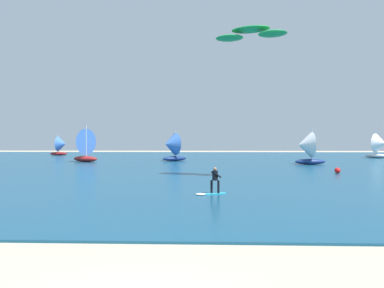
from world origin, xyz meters
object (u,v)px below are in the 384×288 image
sailboat_mid_right (380,145)px  sailboat_anchored_offshore (82,145)px  kitesurfer (212,184)px  kite (251,33)px  marker_buoy (337,170)px  sailboat_heeled_over (61,146)px  sailboat_center_horizon (171,147)px  sailboat_mid_left (306,148)px

sailboat_mid_right → sailboat_anchored_offshore: 52.15m
kitesurfer → kite: kite is taller
sailboat_mid_right → marker_buoy: 36.65m
sailboat_heeled_over → marker_buoy: (44.19, -41.72, -1.80)m
kite → sailboat_heeled_over: size_ratio=1.44×
sailboat_center_horizon → marker_buoy: 27.95m
sailboat_center_horizon → sailboat_anchored_offshore: sailboat_anchored_offshore is taller
sailboat_mid_left → sailboat_mid_right: bearing=45.2°
sailboat_mid_right → sailboat_center_horizon: sailboat_mid_right is taller
marker_buoy → kite: bearing=-150.8°
kite → sailboat_mid_left: kite is taller
kite → sailboat_mid_right: (27.78, 36.79, -10.31)m
kite → sailboat_mid_right: 47.24m
kite → sailboat_mid_right: size_ratio=1.30×
kite → sailboat_heeled_over: kite is taller
kitesurfer → sailboat_heeled_over: bearing=119.0°
kitesurfer → sailboat_mid_right: sailboat_mid_right is taller
sailboat_mid_left → sailboat_heeled_over: 52.83m
sailboat_heeled_over → sailboat_center_horizon: sailboat_center_horizon is taller
kite → marker_buoy: size_ratio=11.19×
sailboat_mid_right → marker_buoy: size_ratio=8.61×
kite → sailboat_mid_left: size_ratio=1.32×
sailboat_heeled_over → marker_buoy: size_ratio=7.78×
kite → sailboat_mid_right: kite is taller
kitesurfer → sailboat_mid_right: (31.27, 46.40, 1.71)m
sailboat_mid_right → sailboat_anchored_offshore: sailboat_anchored_offshore is taller
kite → sailboat_heeled_over: 59.41m
sailboat_anchored_offshore → kitesurfer: bearing=-60.2°
kite → sailboat_center_horizon: bearing=109.7°
sailboat_heeled_over → sailboat_anchored_offshore: sailboat_anchored_offshore is taller
marker_buoy → sailboat_anchored_offshore: bearing=149.5°
sailboat_mid_left → sailboat_anchored_offshore: bearing=170.3°
kite → marker_buoy: kite is taller
sailboat_heeled_over → sailboat_mid_left: bearing=-32.5°
kite → sailboat_anchored_offshore: bearing=133.4°
sailboat_anchored_offshore → kite: bearing=-46.6°
kitesurfer → sailboat_center_horizon: 36.11m
sailboat_heeled_over → sailboat_center_horizon: size_ratio=0.92×
sailboat_mid_right → sailboat_center_horizon: size_ratio=1.02×
sailboat_mid_left → marker_buoy: sailboat_mid_left is taller
sailboat_mid_left → marker_buoy: bearing=-91.6°
sailboat_mid_left → kite: bearing=-117.6°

